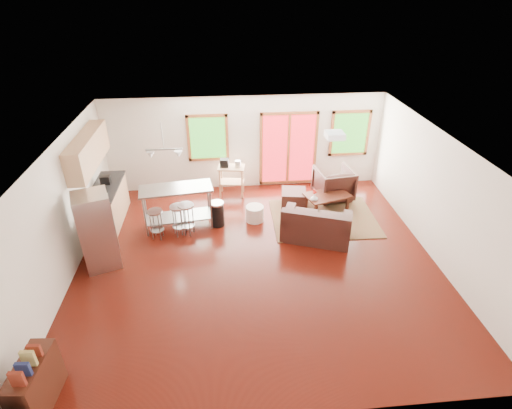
{
  "coord_description": "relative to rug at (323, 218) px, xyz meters",
  "views": [
    {
      "loc": [
        -0.66,
        -6.76,
        5.28
      ],
      "look_at": [
        0.0,
        0.3,
        1.2
      ],
      "focal_mm": 28.0,
      "sensor_mm": 36.0,
      "label": 1
    }
  ],
  "objects": [
    {
      "name": "floor",
      "position": [
        -1.81,
        -1.53,
        -0.02
      ],
      "size": [
        7.5,
        7.0,
        0.02
      ],
      "primitive_type": "cube",
      "color": "#330A05",
      "rests_on": "ground"
    },
    {
      "name": "ceiling",
      "position": [
        -1.81,
        -1.53,
        2.6
      ],
      "size": [
        7.5,
        7.0,
        0.02
      ],
      "primitive_type": "cube",
      "color": "white",
      "rests_on": "ground"
    },
    {
      "name": "back_wall",
      "position": [
        -1.81,
        1.98,
        1.29
      ],
      "size": [
        7.5,
        0.02,
        2.6
      ],
      "primitive_type": "cube",
      "color": "silver",
      "rests_on": "ground"
    },
    {
      "name": "left_wall",
      "position": [
        -5.57,
        -1.53,
        1.29
      ],
      "size": [
        0.02,
        7.0,
        2.6
      ],
      "primitive_type": "cube",
      "color": "silver",
      "rests_on": "ground"
    },
    {
      "name": "right_wall",
      "position": [
        1.95,
        -1.53,
        1.29
      ],
      "size": [
        0.02,
        7.0,
        2.6
      ],
      "primitive_type": "cube",
      "color": "silver",
      "rests_on": "ground"
    },
    {
      "name": "front_wall",
      "position": [
        -1.81,
        -5.04,
        1.29
      ],
      "size": [
        7.5,
        0.02,
        2.6
      ],
      "primitive_type": "cube",
      "color": "silver",
      "rests_on": "ground"
    },
    {
      "name": "window_left",
      "position": [
        -2.81,
        1.93,
        1.49
      ],
      "size": [
        1.1,
        0.05,
        1.3
      ],
      "color": "#25631B",
      "rests_on": "back_wall"
    },
    {
      "name": "french_doors",
      "position": [
        -0.61,
        1.93,
        1.09
      ],
      "size": [
        1.6,
        0.05,
        2.1
      ],
      "color": "red",
      "rests_on": "back_wall"
    },
    {
      "name": "window_right",
      "position": [
        1.09,
        1.93,
        1.49
      ],
      "size": [
        1.1,
        0.05,
        1.3
      ],
      "color": "#25631B",
      "rests_on": "back_wall"
    },
    {
      "name": "rug",
      "position": [
        0.0,
        0.0,
        0.0
      ],
      "size": [
        2.6,
        2.02,
        0.03
      ],
      "primitive_type": "cube",
      "rotation": [
        0.0,
        0.0,
        -0.02
      ],
      "color": "#465B36",
      "rests_on": "floor"
    },
    {
      "name": "loveseat",
      "position": [
        -0.39,
        -0.83,
        0.31
      ],
      "size": [
        1.74,
        1.35,
        0.82
      ],
      "rotation": [
        0.0,
        0.0,
        -0.36
      ],
      "color": "black",
      "rests_on": "floor"
    },
    {
      "name": "coffee_table",
      "position": [
        0.17,
        0.42,
        0.37
      ],
      "size": [
        1.26,
        0.97,
        0.44
      ],
      "rotation": [
        0.0,
        0.0,
        0.3
      ],
      "color": "#33140C",
      "rests_on": "floor"
    },
    {
      "name": "armchair",
      "position": [
        0.49,
        1.03,
        0.46
      ],
      "size": [
        1.03,
        0.98,
        0.95
      ],
      "primitive_type": "imported",
      "rotation": [
        0.0,
        0.0,
        3.28
      ],
      "color": "black",
      "rests_on": "floor"
    },
    {
      "name": "ottoman",
      "position": [
        -0.64,
        0.74,
        0.19
      ],
      "size": [
        0.72,
        0.72,
        0.42
      ],
      "primitive_type": "cube",
      "rotation": [
        0.0,
        0.0,
        -0.16
      ],
      "color": "black",
      "rests_on": "floor"
    },
    {
      "name": "pouf",
      "position": [
        -1.72,
        0.08,
        0.18
      ],
      "size": [
        0.44,
        0.44,
        0.39
      ],
      "primitive_type": "cylinder",
      "rotation": [
        0.0,
        0.0,
        0.01
      ],
      "color": "silver",
      "rests_on": "floor"
    },
    {
      "name": "vase",
      "position": [
        -0.23,
        0.19,
        0.5
      ],
      "size": [
        0.24,
        0.24,
        0.31
      ],
      "rotation": [
        0.0,
        0.0,
        0.35
      ],
      "color": "silver",
      "rests_on": "coffee_table"
    },
    {
      "name": "cabinets",
      "position": [
        -5.3,
        0.17,
        0.91
      ],
      "size": [
        0.64,
        2.24,
        2.3
      ],
      "color": "tan",
      "rests_on": "floor"
    },
    {
      "name": "refrigerator",
      "position": [
        -5.03,
        -1.34,
        0.82
      ],
      "size": [
        0.84,
        0.83,
        1.66
      ],
      "rotation": [
        0.0,
        0.0,
        0.33
      ],
      "color": "#B7BABC",
      "rests_on": "floor"
    },
    {
      "name": "island",
      "position": [
        -3.55,
        -0.02,
        0.71
      ],
      "size": [
        1.73,
        0.88,
        1.05
      ],
      "rotation": [
        0.0,
        0.0,
        0.13
      ],
      "color": "#B7BABC",
      "rests_on": "floor"
    },
    {
      "name": "cup",
      "position": [
        -3.46,
        0.11,
        1.0
      ],
      "size": [
        0.14,
        0.13,
        0.12
      ],
      "primitive_type": "imported",
      "rotation": [
        0.0,
        0.0,
        0.43
      ],
      "color": "white",
      "rests_on": "island"
    },
    {
      "name": "bar_stool_a",
      "position": [
        -4.02,
        -0.47,
        0.52
      ],
      "size": [
        0.4,
        0.4,
        0.72
      ],
      "rotation": [
        0.0,
        0.0,
        -0.18
      ],
      "color": "#B7BABC",
      "rests_on": "floor"
    },
    {
      "name": "bar_stool_b",
      "position": [
        -3.52,
        -0.38,
        0.55
      ],
      "size": [
        0.47,
        0.47,
        0.76
      ],
      "rotation": [
        0.0,
        0.0,
        0.38
      ],
      "color": "#B7BABC",
      "rests_on": "floor"
    },
    {
      "name": "bar_stool_c",
      "position": [
        -3.33,
        -0.37,
        0.57
      ],
      "size": [
        0.49,
        0.49,
        0.78
      ],
      "rotation": [
        0.0,
        0.0,
        -0.42
      ],
      "color": "#B7BABC",
      "rests_on": "floor"
    },
    {
      "name": "trash_can",
      "position": [
        -2.64,
        -0.04,
        0.3
      ],
      "size": [
        0.35,
        0.35,
        0.62
      ],
      "rotation": [
        0.0,
        0.0,
        0.04
      ],
      "color": "black",
      "rests_on": "floor"
    },
    {
      "name": "kitchen_cart",
      "position": [
        -2.25,
        1.47,
        0.71
      ],
      "size": [
        0.75,
        0.54,
        1.06
      ],
      "rotation": [
        0.0,
        0.0,
        -0.14
      ],
      "color": "tan",
      "rests_on": "floor"
    },
    {
      "name": "bookshelf",
      "position": [
        -5.16,
        -4.51,
        0.41
      ],
      "size": [
        0.42,
        0.93,
        1.06
      ],
      "rotation": [
        0.0,
        0.0,
        -0.08
      ],
      "color": "#33140C",
      "rests_on": "floor"
    },
    {
      "name": "ceiling_flush",
      "position": [
        -0.21,
        -0.93,
        2.52
      ],
      "size": [
        0.35,
        0.35,
        0.12
      ],
      "primitive_type": "cube",
      "color": "white",
      "rests_on": "ceiling"
    },
    {
      "name": "pendant_light",
      "position": [
        -3.71,
        -0.03,
        1.88
      ],
      "size": [
        0.8,
        0.18,
        0.79
      ],
      "color": "gray",
      "rests_on": "ceiling"
    }
  ]
}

